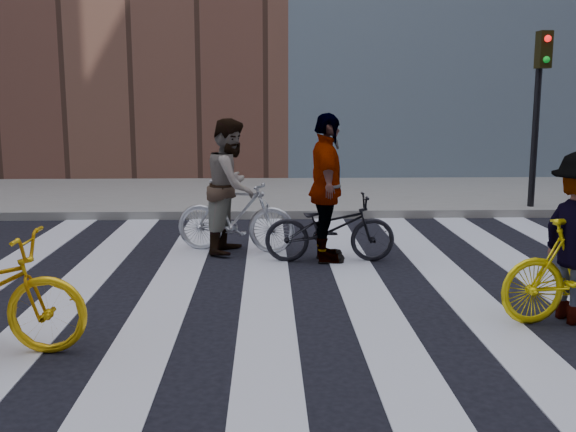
{
  "coord_description": "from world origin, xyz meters",
  "views": [
    {
      "loc": [
        -0.54,
        -6.91,
        2.17
      ],
      "look_at": [
        -0.32,
        0.3,
        0.89
      ],
      "focal_mm": 42.0,
      "sensor_mm": 36.0,
      "label": 1
    }
  ],
  "objects_px": {
    "rider_mid": "(231,186)",
    "bike_silver_mid": "(235,216)",
    "bike_dark_rear": "(330,228)",
    "rider_rear": "(326,188)",
    "traffic_signal": "(539,91)"
  },
  "relations": [
    {
      "from": "bike_silver_mid",
      "to": "rider_mid",
      "type": "bearing_deg",
      "value": 103.63
    },
    {
      "from": "traffic_signal",
      "to": "bike_dark_rear",
      "type": "bearing_deg",
      "value": -139.77
    },
    {
      "from": "rider_mid",
      "to": "bike_silver_mid",
      "type": "bearing_deg",
      "value": -76.37
    },
    {
      "from": "bike_silver_mid",
      "to": "traffic_signal",
      "type": "bearing_deg",
      "value": -48.4
    },
    {
      "from": "traffic_signal",
      "to": "bike_dark_rear",
      "type": "distance_m",
      "value": 5.68
    },
    {
      "from": "rider_mid",
      "to": "traffic_signal",
      "type": "bearing_deg",
      "value": -48.62
    },
    {
      "from": "bike_dark_rear",
      "to": "rider_mid",
      "type": "distance_m",
      "value": 1.54
    },
    {
      "from": "bike_silver_mid",
      "to": "rider_mid",
      "type": "height_order",
      "value": "rider_mid"
    },
    {
      "from": "bike_silver_mid",
      "to": "rider_rear",
      "type": "bearing_deg",
      "value": -102.9
    },
    {
      "from": "traffic_signal",
      "to": "bike_silver_mid",
      "type": "bearing_deg",
      "value": -152.03
    },
    {
      "from": "bike_silver_mid",
      "to": "bike_dark_rear",
      "type": "xyz_separation_m",
      "value": [
        1.28,
        -0.61,
        -0.06
      ]
    },
    {
      "from": "bike_dark_rear",
      "to": "rider_rear",
      "type": "distance_m",
      "value": 0.53
    },
    {
      "from": "rider_mid",
      "to": "rider_rear",
      "type": "distance_m",
      "value": 1.42
    },
    {
      "from": "traffic_signal",
      "to": "bike_silver_mid",
      "type": "height_order",
      "value": "traffic_signal"
    },
    {
      "from": "bike_dark_rear",
      "to": "rider_rear",
      "type": "relative_size",
      "value": 0.88
    }
  ]
}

